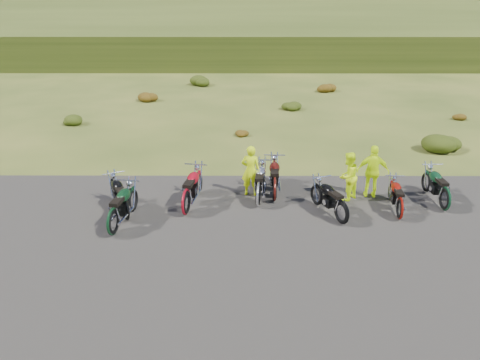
{
  "coord_description": "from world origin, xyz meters",
  "views": [
    {
      "loc": [
        -0.33,
        -12.11,
        6.37
      ],
      "look_at": [
        -0.38,
        1.11,
        1.03
      ],
      "focal_mm": 35.0,
      "sensor_mm": 36.0,
      "label": 1
    }
  ],
  "objects_px": {
    "motorcycle_0": "(127,220)",
    "motorcycle_3": "(258,206)",
    "person_middle": "(251,171)",
    "motorcycle_7": "(443,211)"
  },
  "relations": [
    {
      "from": "motorcycle_0",
      "to": "motorcycle_7",
      "type": "distance_m",
      "value": 9.79
    },
    {
      "from": "motorcycle_0",
      "to": "motorcycle_7",
      "type": "xyz_separation_m",
      "value": [
        9.76,
        0.71,
        0.0
      ]
    },
    {
      "from": "motorcycle_0",
      "to": "motorcycle_7",
      "type": "height_order",
      "value": "motorcycle_0"
    },
    {
      "from": "motorcycle_0",
      "to": "person_middle",
      "type": "relative_size",
      "value": 1.25
    },
    {
      "from": "motorcycle_7",
      "to": "motorcycle_0",
      "type": "bearing_deg",
      "value": 92.24
    },
    {
      "from": "motorcycle_3",
      "to": "person_middle",
      "type": "bearing_deg",
      "value": 21.07
    },
    {
      "from": "motorcycle_0",
      "to": "motorcycle_7",
      "type": "bearing_deg",
      "value": -113.26
    },
    {
      "from": "person_middle",
      "to": "motorcycle_7",
      "type": "bearing_deg",
      "value": 178.15
    },
    {
      "from": "motorcycle_7",
      "to": "person_middle",
      "type": "relative_size",
      "value": 1.25
    },
    {
      "from": "motorcycle_0",
      "to": "motorcycle_3",
      "type": "relative_size",
      "value": 0.97
    }
  ]
}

